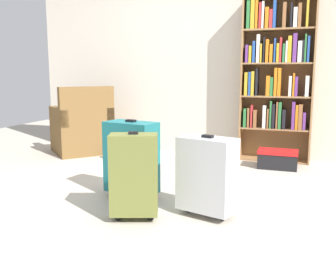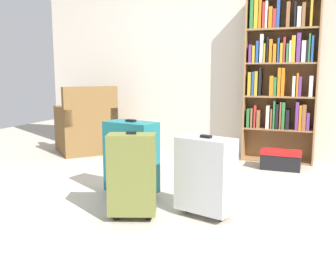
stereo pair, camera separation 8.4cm
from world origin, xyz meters
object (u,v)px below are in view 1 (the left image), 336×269
storage_box (278,159)px  suitcase_silver (207,174)px  bookshelf (276,74)px  suitcase_teal (131,157)px  mug (107,155)px  armchair (82,130)px  suitcase_olive (134,175)px

storage_box → suitcase_silver: (-0.42, -1.70, 0.22)m
bookshelf → suitcase_teal: (-1.06, -1.86, -0.71)m
mug → storage_box: (2.08, 0.18, 0.06)m
armchair → suitcase_olive: bearing=-50.2°
suitcase_silver → mug: bearing=137.5°
armchair → suitcase_silver: armchair is taller
storage_box → suitcase_teal: (-1.15, -1.47, 0.24)m
armchair → storage_box: (2.55, -0.03, -0.20)m
storage_box → suitcase_silver: 1.76m
mug → storage_box: size_ratio=0.27×
armchair → suitcase_olive: (1.64, -1.97, 0.03)m
bookshelf → armchair: 2.60m
mug → suitcase_silver: (1.66, -1.52, 0.28)m
suitcase_teal → suitcase_olive: size_ratio=1.03×
mug → suitcase_silver: suitcase_silver is taller
armchair → mug: size_ratio=8.24×
suitcase_olive → suitcase_teal: bearing=116.4°
armchair → suitcase_silver: 2.74m
suitcase_teal → bookshelf: bearing=60.3°
storage_box → suitcase_silver: suitcase_silver is taller
bookshelf → armchair: (-2.47, -0.37, -0.75)m
bookshelf → mug: size_ratio=16.29×
suitcase_teal → suitcase_olive: (0.24, -0.48, -0.01)m
armchair → suitcase_silver: size_ratio=1.58×
suitcase_olive → bookshelf: bearing=70.6°
suitcase_teal → armchair: bearing=133.3°
bookshelf → suitcase_teal: 2.26m
suitcase_teal → suitcase_olive: bearing=-63.6°
mug → suitcase_olive: 2.14m
armchair → mug: bearing=-23.3°
suitcase_silver → bookshelf: bearing=80.9°
storage_box → armchair: bearing=179.4°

